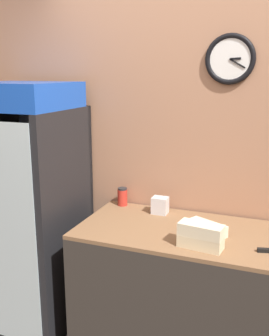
{
  "coord_description": "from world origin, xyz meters",
  "views": [
    {
      "loc": [
        0.46,
        -1.39,
        1.91
      ],
      "look_at": [
        -0.44,
        0.94,
        1.29
      ],
      "focal_mm": 42.0,
      "sensor_mm": 36.0,
      "label": 1
    }
  ],
  "objects_px": {
    "condiment_jar": "(122,197)",
    "sandwich_stack_bottom": "(200,242)",
    "sandwich_stack_middle": "(201,230)",
    "napkin_dispenser": "(160,205)",
    "beverage_cooler": "(34,195)",
    "sandwich_flat_left": "(206,229)"
  },
  "relations": [
    {
      "from": "sandwich_stack_bottom",
      "to": "napkin_dispenser",
      "type": "distance_m",
      "value": 0.6
    },
    {
      "from": "sandwich_stack_middle",
      "to": "sandwich_flat_left",
      "type": "bearing_deg",
      "value": 92.81
    },
    {
      "from": "sandwich_stack_bottom",
      "to": "beverage_cooler",
      "type": "bearing_deg",
      "value": 168.57
    },
    {
      "from": "sandwich_stack_middle",
      "to": "condiment_jar",
      "type": "distance_m",
      "value": 0.88
    },
    {
      "from": "napkin_dispenser",
      "to": "sandwich_stack_bottom",
      "type": "bearing_deg",
      "value": -49.4
    },
    {
      "from": "sandwich_stack_bottom",
      "to": "sandwich_flat_left",
      "type": "xyz_separation_m",
      "value": [
        -0.01,
        0.2,
        0.0
      ]
    },
    {
      "from": "sandwich_stack_middle",
      "to": "napkin_dispenser",
      "type": "distance_m",
      "value": 0.6
    },
    {
      "from": "sandwich_stack_middle",
      "to": "beverage_cooler",
      "type": "bearing_deg",
      "value": 168.57
    },
    {
      "from": "sandwich_stack_middle",
      "to": "napkin_dispenser",
      "type": "relative_size",
      "value": 2.21
    },
    {
      "from": "condiment_jar",
      "to": "sandwich_stack_bottom",
      "type": "bearing_deg",
      "value": -36.28
    },
    {
      "from": "beverage_cooler",
      "to": "sandwich_stack_middle",
      "type": "height_order",
      "value": "beverage_cooler"
    },
    {
      "from": "sandwich_stack_middle",
      "to": "napkin_dispenser",
      "type": "height_order",
      "value": "sandwich_stack_middle"
    },
    {
      "from": "beverage_cooler",
      "to": "sandwich_stack_bottom",
      "type": "relative_size",
      "value": 6.91
    },
    {
      "from": "sandwich_flat_left",
      "to": "condiment_jar",
      "type": "xyz_separation_m",
      "value": [
        -0.7,
        0.32,
        0.03
      ]
    },
    {
      "from": "beverage_cooler",
      "to": "sandwich_flat_left",
      "type": "xyz_separation_m",
      "value": [
        1.32,
        -0.07,
        -0.05
      ]
    },
    {
      "from": "sandwich_stack_bottom",
      "to": "sandwich_flat_left",
      "type": "height_order",
      "value": "same"
    },
    {
      "from": "sandwich_stack_bottom",
      "to": "condiment_jar",
      "type": "relative_size",
      "value": 1.94
    },
    {
      "from": "beverage_cooler",
      "to": "sandwich_stack_middle",
      "type": "bearing_deg",
      "value": -11.43
    },
    {
      "from": "sandwich_stack_bottom",
      "to": "napkin_dispenser",
      "type": "relative_size",
      "value": 2.21
    },
    {
      "from": "sandwich_flat_left",
      "to": "condiment_jar",
      "type": "relative_size",
      "value": 2.03
    },
    {
      "from": "sandwich_stack_bottom",
      "to": "condiment_jar",
      "type": "xyz_separation_m",
      "value": [
        -0.71,
        0.52,
        0.03
      ]
    },
    {
      "from": "condiment_jar",
      "to": "sandwich_stack_middle",
      "type": "bearing_deg",
      "value": -36.28
    }
  ]
}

